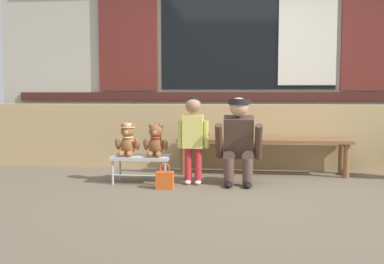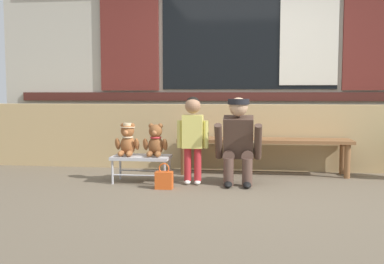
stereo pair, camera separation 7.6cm
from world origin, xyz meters
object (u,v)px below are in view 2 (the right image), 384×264
teddy_bear_plain (155,141)px  handbag_on_ground (164,180)px  wooden_bench_long (263,144)px  small_display_bench (142,159)px  child_standing (193,130)px  teddy_bear_with_hat (127,140)px  adult_crouching (239,141)px

teddy_bear_plain → handbag_on_ground: bearing=-63.3°
wooden_bench_long → handbag_on_ground: bearing=-137.0°
small_display_bench → child_standing: bearing=-3.2°
teddy_bear_with_hat → handbag_on_ground: size_ratio=1.34×
adult_crouching → handbag_on_ground: (-0.77, -0.31, -0.38)m
wooden_bench_long → adult_crouching: bearing=-112.9°
child_standing → adult_crouching: bearing=4.6°
teddy_bear_plain → child_standing: 0.44m
teddy_bear_with_hat → small_display_bench: bearing=-0.8°
adult_crouching → small_display_bench: bearing=-179.6°
child_standing → wooden_bench_long: bearing=42.1°
child_standing → handbag_on_ground: bearing=-134.5°
adult_crouching → handbag_on_ground: adult_crouching is taller
teddy_bear_with_hat → teddy_bear_plain: bearing=-0.1°
teddy_bear_plain → handbag_on_ground: 0.50m
handbag_on_ground → small_display_bench: bearing=135.9°
small_display_bench → handbag_on_ground: size_ratio=2.35×
teddy_bear_with_hat → child_standing: (0.74, -0.03, 0.12)m
small_display_bench → child_standing: size_ratio=0.67×
wooden_bench_long → handbag_on_ground: (-1.05, -0.98, -0.28)m
teddy_bear_with_hat → handbag_on_ground: 0.68m
small_display_bench → teddy_bear_plain: (0.16, 0.00, 0.20)m
teddy_bear_with_hat → teddy_bear_plain: 0.32m
teddy_bear_with_hat → adult_crouching: bearing=0.3°
teddy_bear_with_hat → teddy_bear_plain: same height
wooden_bench_long → teddy_bear_plain: teddy_bear_plain is taller
small_display_bench → child_standing: (0.58, -0.03, 0.33)m
child_standing → handbag_on_ground: size_ratio=3.52×
small_display_bench → adult_crouching: adult_crouching is taller
wooden_bench_long → handbag_on_ground: 1.46m
small_display_bench → teddy_bear_with_hat: size_ratio=1.76×
small_display_bench → handbag_on_ground: small_display_bench is taller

